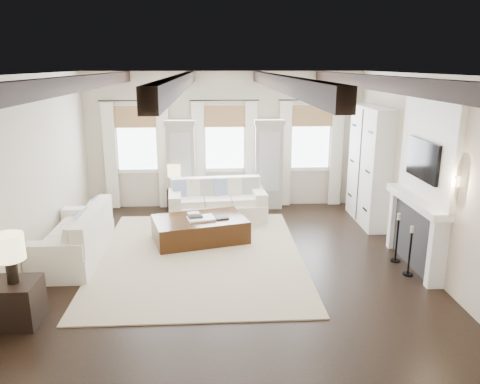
{
  "coord_description": "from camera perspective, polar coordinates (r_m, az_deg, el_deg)",
  "views": [
    {
      "loc": [
        -0.27,
        -7.26,
        3.35
      ],
      "look_at": [
        0.19,
        0.75,
        1.15
      ],
      "focal_mm": 35.0,
      "sensor_mm": 36.0,
      "label": 1
    }
  ],
  "objects": [
    {
      "name": "candlestick_near",
      "position": [
        8.16,
        19.98,
        -7.22
      ],
      "size": [
        0.17,
        0.17,
        0.84
      ],
      "color": "black",
      "rests_on": "ground"
    },
    {
      "name": "sofa_left",
      "position": [
        8.74,
        -19.2,
        -5.5
      ],
      "size": [
        0.97,
        2.13,
        0.91
      ],
      "color": "white",
      "rests_on": "ground"
    },
    {
      "name": "lamp_back",
      "position": [
        10.96,
        -7.98,
        2.48
      ],
      "size": [
        0.33,
        0.33,
        0.57
      ],
      "color": "black",
      "rests_on": "side_table_back"
    },
    {
      "name": "side_table_back",
      "position": [
        11.13,
        -7.86,
        -0.85
      ],
      "size": [
        0.37,
        0.37,
        0.55
      ],
      "primitive_type": "cube",
      "color": "black",
      "rests_on": "ground"
    },
    {
      "name": "tray",
      "position": [
        9.05,
        -4.77,
        -3.24
      ],
      "size": [
        0.58,
        0.5,
        0.04
      ],
      "primitive_type": "cube",
      "rotation": [
        0.0,
        0.0,
        0.26
      ],
      "color": "white",
      "rests_on": "ottoman"
    },
    {
      "name": "book_upper",
      "position": [
        9.12,
        -5.71,
        -2.61
      ],
      "size": [
        0.26,
        0.22,
        0.03
      ],
      "primitive_type": "cube",
      "rotation": [
        0.0,
        0.0,
        0.26
      ],
      "color": "beige",
      "rests_on": "book_lower"
    },
    {
      "name": "lamp_front",
      "position": [
        6.73,
        -26.32,
        -6.37
      ],
      "size": [
        0.39,
        0.39,
        0.67
      ],
      "color": "black",
      "rests_on": "side_table_front"
    },
    {
      "name": "ottoman",
      "position": [
        9.2,
        -4.91,
        -4.56
      ],
      "size": [
        1.96,
        1.5,
        0.46
      ],
      "primitive_type": "cube",
      "rotation": [
        0.0,
        0.0,
        0.26
      ],
      "color": "black",
      "rests_on": "ground"
    },
    {
      "name": "book_loose",
      "position": [
        9.07,
        -2.22,
        -3.18
      ],
      "size": [
        0.28,
        0.24,
        0.03
      ],
      "primitive_type": "cube",
      "rotation": [
        0.0,
        0.0,
        0.26
      ],
      "color": "#262628",
      "rests_on": "ottoman"
    },
    {
      "name": "ground",
      "position": [
        8.0,
        -1.09,
        -9.43
      ],
      "size": [
        7.5,
        7.5,
        0.0
      ],
      "primitive_type": "plane",
      "color": "black",
      "rests_on": "ground"
    },
    {
      "name": "sofa_back",
      "position": [
        10.37,
        -2.82,
        -1.39
      ],
      "size": [
        2.17,
        1.11,
        0.9
      ],
      "color": "white",
      "rests_on": "ground"
    },
    {
      "name": "book_lower",
      "position": [
        9.07,
        -5.47,
        -2.94
      ],
      "size": [
        0.3,
        0.26,
        0.04
      ],
      "primitive_type": "cube",
      "rotation": [
        0.0,
        0.0,
        0.26
      ],
      "color": "#262628",
      "rests_on": "tray"
    },
    {
      "name": "side_table_front",
      "position": [
        7.02,
        -25.59,
        -12.06
      ],
      "size": [
        0.59,
        0.59,
        0.59
      ],
      "primitive_type": "cube",
      "color": "black",
      "rests_on": "ground"
    },
    {
      "name": "room_shell",
      "position": [
        8.35,
        3.76,
        5.22
      ],
      "size": [
        6.54,
        7.54,
        3.22
      ],
      "color": "beige",
      "rests_on": "ground"
    },
    {
      "name": "area_rug",
      "position": [
        8.55,
        -4.92,
        -7.72
      ],
      "size": [
        3.64,
        4.6,
        0.02
      ],
      "primitive_type": "cube",
      "color": "#BCAC8F",
      "rests_on": "ground"
    },
    {
      "name": "candlestick_far",
      "position": [
        8.63,
        18.57,
        -5.75
      ],
      "size": [
        0.18,
        0.18,
        0.88
      ],
      "color": "black",
      "rests_on": "ground"
    }
  ]
}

